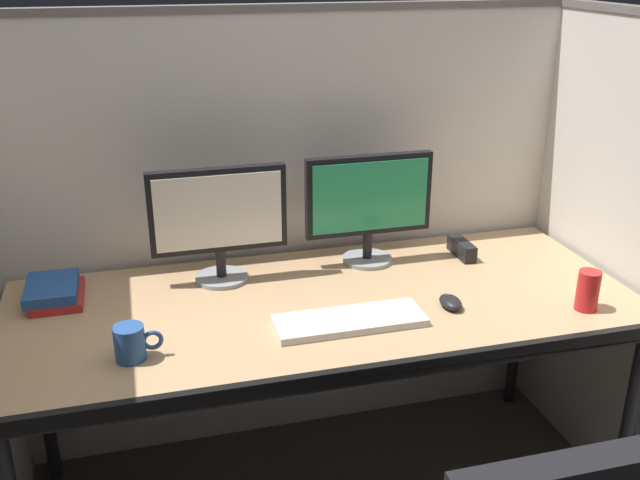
{
  "coord_description": "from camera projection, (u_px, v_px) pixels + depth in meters",
  "views": [
    {
      "loc": [
        -0.52,
        -1.58,
        1.72
      ],
      "look_at": [
        0.0,
        0.35,
        0.92
      ],
      "focal_mm": 40.24,
      "sensor_mm": 36.0,
      "label": 1
    }
  ],
  "objects": [
    {
      "name": "monitor_right",
      "position": [
        369.0,
        202.0,
        2.37
      ],
      "size": [
        0.43,
        0.17,
        0.37
      ],
      "color": "gray",
      "rests_on": "desk"
    },
    {
      "name": "cubicle_partition_right",
      "position": [
        630.0,
        264.0,
        2.31
      ],
      "size": [
        0.06,
        1.41,
        1.57
      ],
      "color": "beige",
      "rests_on": "ground"
    },
    {
      "name": "coffee_mug",
      "position": [
        131.0,
        343.0,
        1.85
      ],
      "size": [
        0.13,
        0.08,
        0.09
      ],
      "color": "#264C8C",
      "rests_on": "desk"
    },
    {
      "name": "monitor_left",
      "position": [
        218.0,
        217.0,
        2.23
      ],
      "size": [
        0.43,
        0.17,
        0.37
      ],
      "color": "gray",
      "rests_on": "desk"
    },
    {
      "name": "soda_can",
      "position": [
        588.0,
        291.0,
        2.1
      ],
      "size": [
        0.07,
        0.07,
        0.12
      ],
      "primitive_type": "cylinder",
      "color": "red",
      "rests_on": "desk"
    },
    {
      "name": "book_stack",
      "position": [
        55.0,
        292.0,
        2.17
      ],
      "size": [
        0.16,
        0.21,
        0.06
      ],
      "color": "#B22626",
      "rests_on": "desk"
    },
    {
      "name": "computer_mouse",
      "position": [
        451.0,
        302.0,
        2.13
      ],
      "size": [
        0.06,
        0.1,
        0.04
      ],
      "color": "black",
      "rests_on": "desk"
    },
    {
      "name": "desk",
      "position": [
        325.0,
        317.0,
        2.18
      ],
      "size": [
        1.9,
        0.8,
        0.74
      ],
      "color": "tan",
      "rests_on": "ground"
    },
    {
      "name": "keyboard_main",
      "position": [
        350.0,
        321.0,
        2.04
      ],
      "size": [
        0.43,
        0.15,
        0.02
      ],
      "primitive_type": "cube",
      "color": "silver",
      "rests_on": "desk"
    },
    {
      "name": "red_stapler",
      "position": [
        462.0,
        248.0,
        2.49
      ],
      "size": [
        0.04,
        0.15,
        0.06
      ],
      "primitive_type": "cube",
      "color": "black",
      "rests_on": "desk"
    },
    {
      "name": "cubicle_partition_rear",
      "position": [
        291.0,
        234.0,
        2.56
      ],
      "size": [
        2.21,
        0.06,
        1.57
      ],
      "color": "beige",
      "rests_on": "ground"
    }
  ]
}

